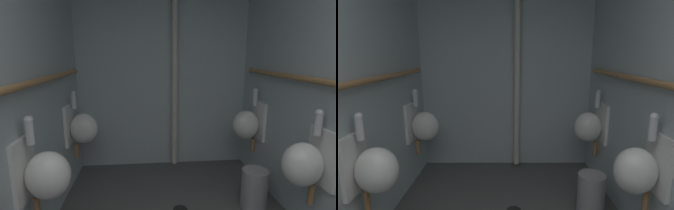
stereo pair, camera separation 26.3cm
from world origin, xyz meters
TOP-DOWN VIEW (x-y plane):
  - wall_back at (0.00, 3.35)m, footprint 2.30×0.06m
  - urinal_left_mid at (-0.94, 1.71)m, footprint 0.32×0.30m
  - urinal_left_far at (-0.94, 2.81)m, footprint 0.32×0.30m
  - urinal_right_mid at (0.94, 1.70)m, footprint 0.32×0.30m
  - urinal_right_far at (0.94, 2.78)m, footprint 0.32×0.30m
  - supply_pipe_left at (-1.03, 1.66)m, footprint 0.06×2.77m
  - supply_pipe_right at (1.03, 1.67)m, footprint 0.06×2.67m
  - standpipe_back_wall at (0.14, 3.24)m, footprint 0.07×0.07m
  - floor_drain at (0.08, 2.23)m, footprint 0.14×0.14m
  - waste_bin at (0.79, 2.19)m, footprint 0.25×0.25m

SIDE VIEW (x-z plane):
  - floor_drain at x=0.08m, z-range 0.00..0.01m
  - waste_bin at x=0.79m, z-range 0.00..0.39m
  - urinal_left_mid at x=-0.94m, z-range 0.30..1.06m
  - urinal_left_far at x=-0.94m, z-range 0.30..1.06m
  - urinal_right_mid at x=0.94m, z-range 0.30..1.06m
  - urinal_right_far at x=0.94m, z-range 0.30..1.06m
  - supply_pipe_left at x=-1.03m, z-range 1.26..1.32m
  - supply_pipe_right at x=1.03m, z-range 1.26..1.32m
  - wall_back at x=0.00m, z-range 0.00..2.61m
  - standpipe_back_wall at x=0.14m, z-range 0.02..2.58m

